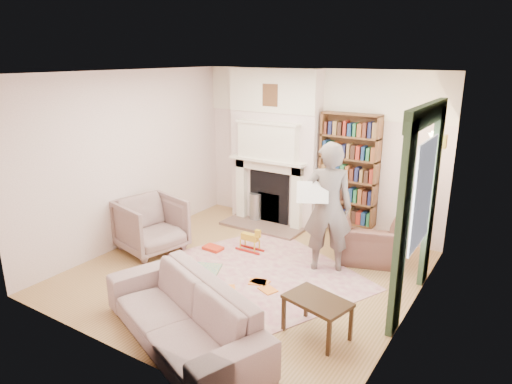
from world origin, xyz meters
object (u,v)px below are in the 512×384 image
Objects in this scene: bookcase at (349,169)px; sofa at (183,314)px; rocking_horse at (250,240)px; armchair_reading at (370,242)px; armchair_left at (151,225)px; coffee_table at (317,317)px; man_reading at (328,208)px; paraffin_heater at (256,207)px.

sofa is at bearing -94.63° from bookcase.
armchair_reading is at bearing 21.03° from rocking_horse.
armchair_left reaches higher than armchair_reading.
coffee_table is 2.40m from rocking_horse.
sofa is at bearing 48.83° from man_reading.
bookcase is 3.36× the size of paraffin_heater.
man_reading is (0.26, -1.41, -0.23)m from bookcase.
armchair_reading is 0.41× the size of sofa.
rocking_horse is (1.35, 0.80, -0.23)m from armchair_left.
armchair_left reaches higher than coffee_table.
bookcase is at bearing -67.04° from armchair_reading.
bookcase is 1.45m from man_reading.
bookcase reaches higher than coffee_table.
coffee_table is (1.17, 0.89, -0.11)m from sofa.
rocking_horse is at bearing -45.92° from armchair_left.
rocking_horse is at bearing -61.44° from paraffin_heater.
armchair_reading is at bearing -50.91° from armchair_left.
man_reading is 1.48m from rocking_horse.
paraffin_heater is (-2.39, 0.54, -0.03)m from armchair_reading.
armchair_reading is at bearing 108.05° from coffee_table.
bookcase is 3.25m from coffee_table.
armchair_left is at bearing -149.76° from rocking_horse.
paraffin_heater is (-1.68, -0.27, -0.90)m from bookcase.
armchair_left reaches higher than paraffin_heater.
armchair_left is at bearing -136.02° from bookcase.
coffee_table is 3.72m from paraffin_heater.
sofa reaches higher than rocking_horse.
armchair_left is 0.41× the size of sofa.
sofa reaches higher than coffee_table.
rocking_horse is (-0.70, 2.39, -0.14)m from sofa.
paraffin_heater is (-2.54, 2.72, 0.05)m from coffee_table.
paraffin_heater reaches higher than coffee_table.
man_reading is at bearing -58.11° from armchair_left.
man_reading reaches higher than armchair_reading.
paraffin_heater is (0.69, 2.02, -0.15)m from armchair_left.
bookcase is at bearing 120.14° from coffee_table.
man_reading is at bearing 124.97° from coffee_table.
armchair_left is at bearing -108.78° from paraffin_heater.
paraffin_heater is at bearing -171.02° from bookcase.
man_reading reaches higher than coffee_table.
coffee_table is at bearing 58.96° from sofa.
paraffin_heater is at bearing 132.51° from sofa.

